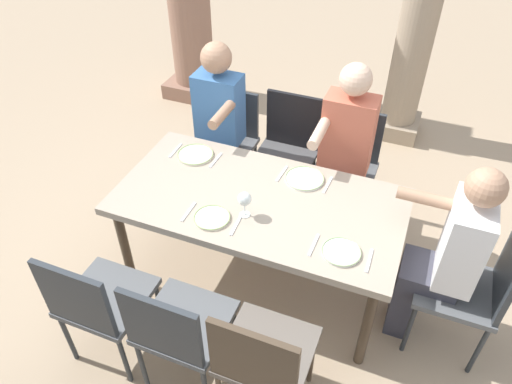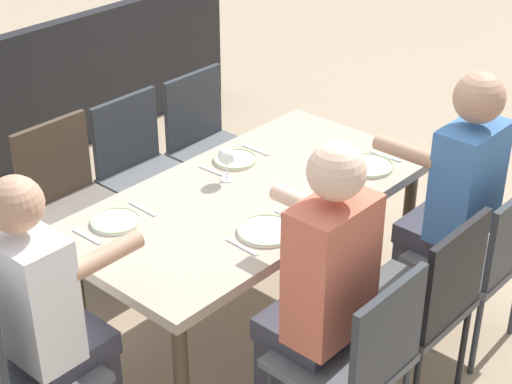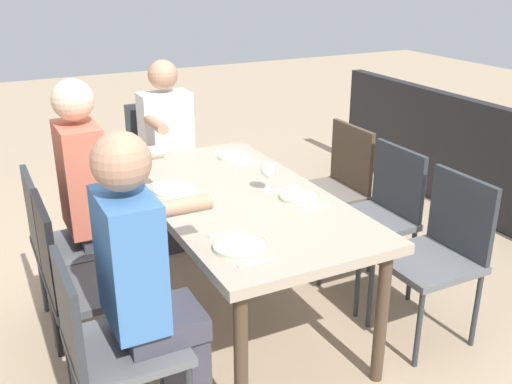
{
  "view_description": "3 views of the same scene",
  "coord_description": "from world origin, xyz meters",
  "px_view_note": "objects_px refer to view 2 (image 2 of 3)",
  "views": [
    {
      "loc": [
        0.79,
        -2.03,
        2.64
      ],
      "look_at": [
        -0.04,
        0.04,
        0.74
      ],
      "focal_mm": 33.94,
      "sensor_mm": 36.0,
      "label": 1
    },
    {
      "loc": [
        2.38,
        2.17,
        2.56
      ],
      "look_at": [
        0.05,
        0.08,
        0.8
      ],
      "focal_mm": 58.51,
      "sensor_mm": 36.0,
      "label": 2
    },
    {
      "loc": [
        -2.56,
        1.19,
        1.87
      ],
      "look_at": [
        -0.08,
        -0.07,
        0.77
      ],
      "focal_mm": 40.95,
      "sensor_mm": 36.0,
      "label": 3
    }
  ],
  "objects_px": {
    "diner_woman_green": "(452,198)",
    "plate_2": "(267,231)",
    "chair_west_north": "(483,254)",
    "diner_man_white": "(317,290)",
    "chair_west_south": "(209,140)",
    "chair_mid_south": "(143,168)",
    "dining_table": "(250,206)",
    "plate_0": "(368,166)",
    "chair_east_north": "(357,357)",
    "plate_1": "(235,159)",
    "chair_mid_north": "(425,299)",
    "chair_head_east": "(7,375)",
    "plate_3": "(116,221)",
    "wine_glass_1": "(227,157)",
    "chair_east_south": "(72,199)",
    "diner_guest_third": "(50,316)"
  },
  "relations": [
    {
      "from": "diner_woman_green",
      "to": "plate_2",
      "type": "distance_m",
      "value": 0.89
    },
    {
      "from": "chair_west_north",
      "to": "diner_man_white",
      "type": "relative_size",
      "value": 0.63
    },
    {
      "from": "chair_west_south",
      "to": "chair_mid_south",
      "type": "relative_size",
      "value": 0.99
    },
    {
      "from": "dining_table",
      "to": "plate_0",
      "type": "xyz_separation_m",
      "value": [
        -0.55,
        0.25,
        0.08
      ]
    },
    {
      "from": "dining_table",
      "to": "chair_east_north",
      "type": "xyz_separation_m",
      "value": [
        0.35,
        0.86,
        -0.16
      ]
    },
    {
      "from": "diner_man_white",
      "to": "plate_2",
      "type": "distance_m",
      "value": 0.42
    },
    {
      "from": "chair_west_south",
      "to": "plate_1",
      "type": "height_order",
      "value": "chair_west_south"
    },
    {
      "from": "chair_mid_north",
      "to": "chair_head_east",
      "type": "xyz_separation_m",
      "value": [
        1.39,
        -0.86,
        0.01
      ]
    },
    {
      "from": "chair_west_south",
      "to": "diner_man_white",
      "type": "height_order",
      "value": "diner_man_white"
    },
    {
      "from": "chair_west_north",
      "to": "chair_west_south",
      "type": "height_order",
      "value": "chair_west_south"
    },
    {
      "from": "chair_west_north",
      "to": "chair_west_south",
      "type": "bearing_deg",
      "value": -90.0
    },
    {
      "from": "dining_table",
      "to": "diner_man_white",
      "type": "relative_size",
      "value": 1.28
    },
    {
      "from": "chair_east_north",
      "to": "diner_woman_green",
      "type": "distance_m",
      "value": 0.99
    },
    {
      "from": "chair_west_north",
      "to": "plate_3",
      "type": "relative_size",
      "value": 4.02
    },
    {
      "from": "wine_glass_1",
      "to": "plate_3",
      "type": "relative_size",
      "value": 0.77
    },
    {
      "from": "dining_table",
      "to": "chair_west_south",
      "type": "relative_size",
      "value": 1.96
    },
    {
      "from": "diner_man_white",
      "to": "plate_0",
      "type": "relative_size",
      "value": 5.6
    },
    {
      "from": "chair_west_north",
      "to": "wine_glass_1",
      "type": "height_order",
      "value": "wine_glass_1"
    },
    {
      "from": "diner_woman_green",
      "to": "diner_man_white",
      "type": "relative_size",
      "value": 0.98
    },
    {
      "from": "dining_table",
      "to": "chair_east_north",
      "type": "relative_size",
      "value": 1.95
    },
    {
      "from": "chair_mid_north",
      "to": "diner_woman_green",
      "type": "xyz_separation_m",
      "value": [
        -0.49,
        -0.19,
        0.19
      ]
    },
    {
      "from": "chair_west_south",
      "to": "chair_east_south",
      "type": "bearing_deg",
      "value": 0.08
    },
    {
      "from": "chair_east_south",
      "to": "chair_head_east",
      "type": "relative_size",
      "value": 0.96
    },
    {
      "from": "chair_mid_north",
      "to": "diner_guest_third",
      "type": "height_order",
      "value": "diner_guest_third"
    },
    {
      "from": "chair_west_north",
      "to": "diner_guest_third",
      "type": "xyz_separation_m",
      "value": [
        1.69,
        -0.85,
        0.19
      ]
    },
    {
      "from": "dining_table",
      "to": "chair_mid_north",
      "type": "distance_m",
      "value": 0.88
    },
    {
      "from": "chair_east_south",
      "to": "chair_mid_north",
      "type": "bearing_deg",
      "value": 105.06
    },
    {
      "from": "chair_mid_south",
      "to": "chair_east_south",
      "type": "xyz_separation_m",
      "value": [
        0.46,
        -0.0,
        0.01
      ]
    },
    {
      "from": "diner_woman_green",
      "to": "diner_man_white",
      "type": "xyz_separation_m",
      "value": [
        0.95,
        -0.01,
        0.01
      ]
    },
    {
      "from": "chair_east_south",
      "to": "wine_glass_1",
      "type": "height_order",
      "value": "chair_east_south"
    },
    {
      "from": "chair_west_south",
      "to": "chair_east_south",
      "type": "relative_size",
      "value": 0.97
    },
    {
      "from": "diner_man_white",
      "to": "diner_woman_green",
      "type": "bearing_deg",
      "value": 179.17
    },
    {
      "from": "chair_mid_north",
      "to": "plate_1",
      "type": "distance_m",
      "value": 1.15
    },
    {
      "from": "dining_table",
      "to": "plate_2",
      "type": "relative_size",
      "value": 7.04
    },
    {
      "from": "plate_0",
      "to": "chair_east_south",
      "type": "bearing_deg",
      "value": -50.55
    },
    {
      "from": "chair_head_east",
      "to": "chair_west_north",
      "type": "bearing_deg",
      "value": 155.67
    },
    {
      "from": "chair_west_south",
      "to": "plate_0",
      "type": "height_order",
      "value": "chair_west_south"
    },
    {
      "from": "plate_0",
      "to": "wine_glass_1",
      "type": "relative_size",
      "value": 1.48
    },
    {
      "from": "wine_glass_1",
      "to": "chair_mid_south",
      "type": "bearing_deg",
      "value": -96.9
    },
    {
      "from": "diner_woman_green",
      "to": "diner_guest_third",
      "type": "distance_m",
      "value": 1.81
    },
    {
      "from": "wine_glass_1",
      "to": "plate_3",
      "type": "bearing_deg",
      "value": -8.18
    },
    {
      "from": "chair_east_north",
      "to": "diner_man_white",
      "type": "distance_m",
      "value": 0.29
    },
    {
      "from": "chair_mid_south",
      "to": "plate_1",
      "type": "distance_m",
      "value": 0.64
    },
    {
      "from": "chair_west_north",
      "to": "chair_head_east",
      "type": "height_order",
      "value": "chair_head_east"
    },
    {
      "from": "chair_west_north",
      "to": "chair_east_south",
      "type": "bearing_deg",
      "value": -60.78
    },
    {
      "from": "wine_glass_1",
      "to": "plate_2",
      "type": "relative_size",
      "value": 0.66
    },
    {
      "from": "chair_east_north",
      "to": "wine_glass_1",
      "type": "relative_size",
      "value": 5.46
    },
    {
      "from": "chair_west_south",
      "to": "diner_woman_green",
      "type": "relative_size",
      "value": 0.66
    },
    {
      "from": "chair_east_north",
      "to": "diner_guest_third",
      "type": "relative_size",
      "value": 0.69
    },
    {
      "from": "chair_west_south",
      "to": "chair_mid_south",
      "type": "xyz_separation_m",
      "value": [
        0.5,
        0.0,
        0.02
      ]
    }
  ]
}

